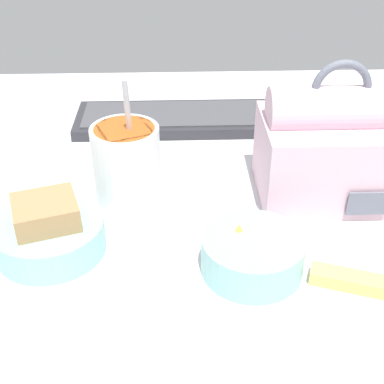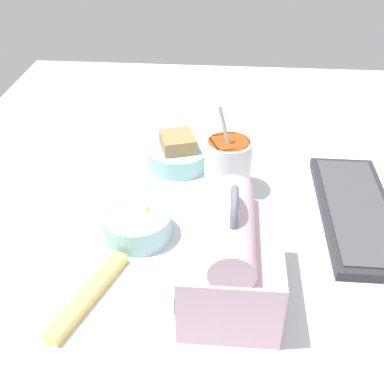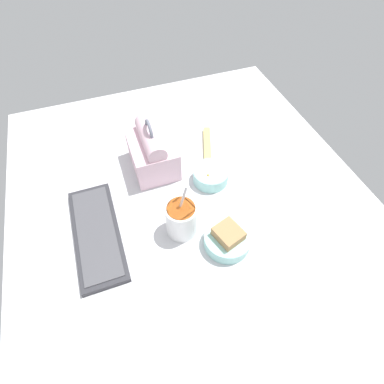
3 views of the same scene
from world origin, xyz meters
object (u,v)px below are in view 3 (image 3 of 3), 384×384
object	(u,v)px
lunch_bag	(152,151)
chopstick_case	(207,145)
keyboard	(97,233)
bento_bowl_snacks	(211,175)
bento_bowl_sandwich	(227,239)
soup_cup	(181,219)

from	to	relation	value
lunch_bag	chopstick_case	bearing A→B (deg)	-82.93
keyboard	bento_bowl_snacks	world-z (taller)	bento_bowl_snacks
bento_bowl_sandwich	keyboard	bearing A→B (deg)	66.23
keyboard	chopstick_case	bearing A→B (deg)	-61.49
chopstick_case	bento_bowl_sandwich	bearing A→B (deg)	166.57
soup_cup	chopstick_case	world-z (taller)	soup_cup
bento_bowl_sandwich	bento_bowl_snacks	xyz separation A→B (cm)	(23.30, -4.38, -0.23)
bento_bowl_sandwich	bento_bowl_snacks	size ratio (longest dim) A/B	1.13
keyboard	chopstick_case	size ratio (longest dim) A/B	1.88
chopstick_case	lunch_bag	bearing A→B (deg)	97.07
soup_cup	lunch_bag	bearing A→B (deg)	1.96
soup_cup	chopstick_case	size ratio (longest dim) A/B	1.01
lunch_bag	bento_bowl_snacks	size ratio (longest dim) A/B	1.65
keyboard	chopstick_case	world-z (taller)	keyboard
soup_cup	chopstick_case	xyz separation A→B (cm)	(29.58, -19.49, -4.84)
keyboard	bento_bowl_snacks	bearing A→B (deg)	-77.53
soup_cup	bento_bowl_sandwich	world-z (taller)	soup_cup
keyboard	soup_cup	xyz separation A→B (cm)	(-6.30, -23.37, 4.63)
keyboard	bento_bowl_sandwich	distance (cm)	36.91
soup_cup	bento_bowl_sandwich	bearing A→B (deg)	-129.54
lunch_bag	bento_bowl_sandwich	world-z (taller)	lunch_bag
soup_cup	bento_bowl_snacks	distance (cm)	21.12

